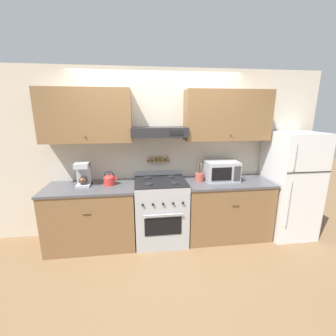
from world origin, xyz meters
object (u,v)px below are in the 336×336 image
(refrigerator, at_px, (289,184))
(tea_kettle, at_px, (110,180))
(microwave, at_px, (221,171))
(coffee_maker, at_px, (83,174))
(utensil_crock, at_px, (199,177))
(stove_range, at_px, (161,211))

(refrigerator, height_order, tea_kettle, refrigerator)
(refrigerator, bearing_deg, microwave, 174.44)
(tea_kettle, bearing_deg, coffee_maker, 175.66)
(tea_kettle, height_order, utensil_crock, utensil_crock)
(refrigerator, bearing_deg, utensil_crock, 176.47)
(refrigerator, relative_size, microwave, 3.30)
(tea_kettle, height_order, coffee_maker, coffee_maker)
(coffee_maker, distance_m, utensil_crock, 1.69)
(coffee_maker, xyz_separation_m, utensil_crock, (1.69, -0.03, -0.10))
(stove_range, distance_m, tea_kettle, 0.89)
(refrigerator, relative_size, tea_kettle, 7.80)
(stove_range, height_order, coffee_maker, coffee_maker)
(utensil_crock, bearing_deg, stove_range, -174.37)
(tea_kettle, relative_size, utensil_crock, 0.75)
(stove_range, bearing_deg, microwave, 4.66)
(stove_range, distance_m, microwave, 1.10)
(stove_range, relative_size, microwave, 2.04)
(stove_range, distance_m, coffee_maker, 1.24)
(microwave, height_order, utensil_crock, microwave)
(utensil_crock, bearing_deg, microwave, 2.97)
(stove_range, bearing_deg, utensil_crock, 5.63)
(stove_range, relative_size, refrigerator, 0.62)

